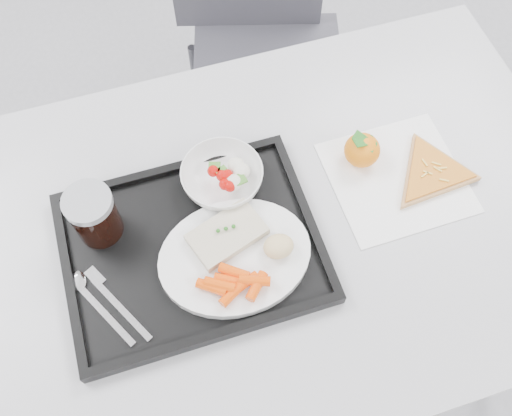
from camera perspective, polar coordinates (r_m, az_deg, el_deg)
room at (r=0.37m, az=19.56°, el=4.36°), size 6.04×7.04×2.84m
table at (r=1.12m, az=1.68°, el=-2.87°), size 1.20×0.80×0.75m
chair at (r=1.64m, az=0.39°, el=17.33°), size 0.52×0.52×0.93m
tray at (r=1.03m, az=-6.43°, el=-4.03°), size 0.45×0.35×0.03m
dinner_plate at (r=1.00m, az=-2.13°, el=-4.87°), size 0.27×0.27×0.02m
fish_fillet at (r=1.00m, az=-2.93°, el=-2.63°), size 0.15×0.12×0.03m
bread_roll at (r=0.98m, az=2.26°, el=-3.86°), size 0.06×0.05×0.03m
salad_bowl at (r=1.06m, az=-3.40°, el=3.07°), size 0.15×0.15×0.05m
cola_glass at (r=1.02m, az=-15.91°, el=-0.64°), size 0.08×0.08×0.11m
cutlery at (r=1.01m, az=-15.33°, el=-8.67°), size 0.12×0.16×0.01m
napkin at (r=1.13m, az=13.86°, el=2.97°), size 0.25×0.24×0.00m
tangerine at (r=1.11m, az=10.56°, el=5.72°), size 0.09×0.09×0.07m
pizza_slice at (r=1.14m, az=17.17°, el=3.40°), size 0.28×0.28×0.02m
carrot_pile at (r=0.96m, az=-2.07°, el=-7.54°), size 0.13×0.08×0.03m
salad_contents at (r=1.05m, az=-2.51°, el=3.31°), size 0.08×0.07×0.03m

